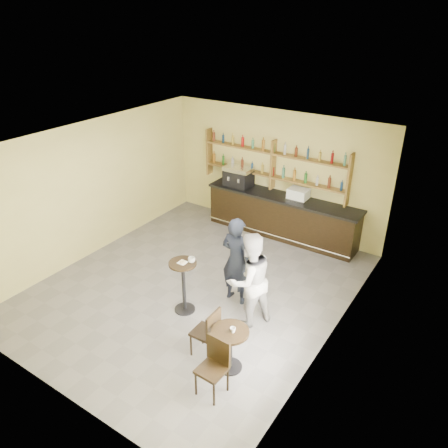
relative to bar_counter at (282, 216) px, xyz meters
The scene contains 23 objects.
floor 3.23m from the bar_counter, 97.92° to the right, with size 7.00×7.00×0.00m, color slate.
ceiling 4.14m from the bar_counter, 97.92° to the right, with size 7.00×7.00×0.00m, color white.
wall_back 1.18m from the bar_counter, 141.38° to the left, with size 7.00×7.00×0.00m, color #CDC574.
wall_front 6.75m from the bar_counter, 93.77° to the right, with size 7.00×7.00×0.00m, color #CDC574.
wall_left 4.78m from the bar_counter, 137.50° to the right, with size 7.00×7.00×0.00m, color #CDC574.
wall_right 4.19m from the bar_counter, 50.88° to the right, with size 7.00×7.00×0.00m, color #CDC574.
window_pane 5.17m from the bar_counter, 59.56° to the right, with size 2.00×2.00×0.00m, color white.
window_frame 5.17m from the bar_counter, 59.62° to the right, with size 0.04×1.70×2.10m, color black, non-canonical shape.
shelf_unit 1.35m from the bar_counter, 153.34° to the left, with size 4.00×0.26×1.40m, color brown, non-canonical shape.
liquor_bottles 1.51m from the bar_counter, 153.34° to the left, with size 3.68×0.10×1.00m, color #8C5919, non-canonical shape.
bar_counter is the anchor object (origin of this frame).
espresso_machine 1.57m from the bar_counter, behind, with size 0.74×0.47×0.53m, color black, non-canonical shape.
pastry_case 0.82m from the bar_counter, ahead, with size 0.50×0.40×0.30m, color silver, non-canonical shape.
pedestal_table 3.91m from the bar_counter, 92.17° to the right, with size 0.54×0.54×1.11m, color black, non-canonical shape.
napkin 3.95m from the bar_counter, 92.17° to the right, with size 0.16×0.16×0.00m, color white.
donut 3.96m from the bar_counter, 92.02° to the right, with size 0.11×0.11×0.04m, color gold.
cup_pedestal 3.86m from the bar_counter, 90.12° to the right, with size 0.14×0.14×0.11m, color white.
man_main 3.10m from the bar_counter, 80.44° to the right, with size 0.68×0.45×1.87m, color black.
cafe_table 4.93m from the bar_counter, 72.88° to the right, with size 0.62×0.62×0.79m, color black, non-canonical shape.
cup_cafe 4.95m from the bar_counter, 72.33° to the right, with size 0.09×0.09×0.09m, color white.
chair_west 4.75m from the bar_counter, 79.06° to the right, with size 0.41×0.41×0.95m, color black, non-canonical shape.
chair_south 5.52m from the bar_counter, 74.22° to the right, with size 0.42×0.42×0.97m, color black, non-canonical shape.
patron_second 3.67m from the bar_counter, 72.78° to the right, with size 0.92×0.72×1.89m, color #A8A6AC.
Camera 1 is at (4.84, -6.19, 5.50)m, focal length 35.00 mm.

